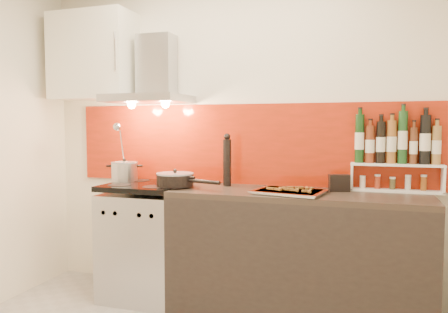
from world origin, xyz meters
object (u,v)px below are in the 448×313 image
(range_stove, at_px, (147,242))
(stock_pot, at_px, (125,171))
(baking_tray, at_px, (290,191))
(counter, at_px, (297,254))
(pepper_mill, at_px, (227,161))
(saute_pan, at_px, (176,179))

(range_stove, bearing_deg, stock_pot, 160.08)
(stock_pot, bearing_deg, baking_tray, -7.09)
(counter, relative_size, stock_pot, 8.29)
(pepper_mill, bearing_deg, baking_tray, -22.61)
(pepper_mill, relative_size, baking_tray, 0.78)
(stock_pot, xyz_separation_m, pepper_mill, (0.88, 0.04, 0.11))
(saute_pan, distance_m, pepper_mill, 0.42)
(counter, xyz_separation_m, baking_tray, (-0.04, -0.09, 0.47))
(saute_pan, bearing_deg, pepper_mill, 29.16)
(stock_pot, height_order, baking_tray, stock_pot)
(range_stove, height_order, pepper_mill, pepper_mill)
(range_stove, xyz_separation_m, saute_pan, (0.29, -0.06, 0.52))
(range_stove, bearing_deg, baking_tray, -4.23)
(stock_pot, distance_m, saute_pan, 0.55)
(counter, bearing_deg, range_stove, -179.77)
(stock_pot, bearing_deg, range_stove, -19.92)
(counter, bearing_deg, baking_tray, -114.06)
(counter, relative_size, baking_tray, 3.43)
(saute_pan, relative_size, baking_tray, 1.03)
(baking_tray, bearing_deg, saute_pan, 178.30)
(range_stove, xyz_separation_m, counter, (1.20, 0.00, 0.01))
(counter, height_order, baking_tray, baking_tray)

